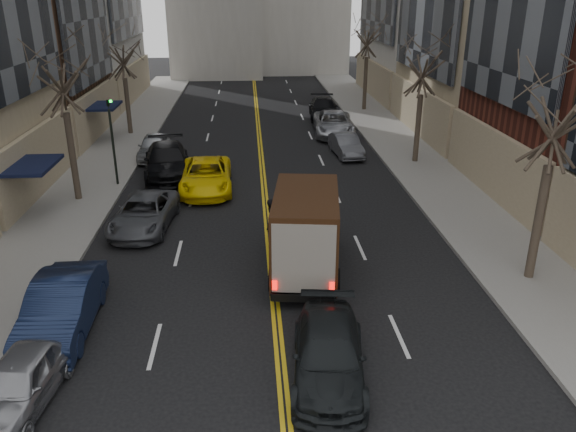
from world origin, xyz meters
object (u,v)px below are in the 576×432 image
object	(u,v)px
ups_truck	(306,231)
pedestrian	(272,221)
observer_sedan	(329,354)
taxi	(206,176)

from	to	relation	value
ups_truck	pedestrian	xyz separation A→B (m)	(-1.07, 2.53, -0.65)
ups_truck	pedestrian	bearing A→B (deg)	120.33
observer_sedan	taxi	distance (m)	15.37
observer_sedan	pedestrian	distance (m)	8.48
ups_truck	observer_sedan	world-z (taller)	ups_truck
ups_truck	observer_sedan	size ratio (longest dim) A/B	1.24
ups_truck	observer_sedan	distance (m)	5.94
taxi	pedestrian	world-z (taller)	pedestrian
ups_truck	taxi	xyz separation A→B (m)	(-4.06, 8.95, -0.81)
observer_sedan	taxi	world-z (taller)	taxi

